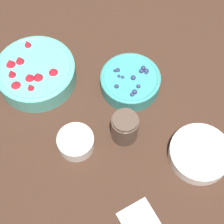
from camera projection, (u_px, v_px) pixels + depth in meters
ground_plane at (122, 120)px, 1.10m from camera, size 4.00×4.00×0.00m
bowl_strawberries at (35, 72)px, 1.13m from camera, size 0.24×0.24×0.09m
bowl_blueberries at (130, 81)px, 1.13m from camera, size 0.18×0.18×0.06m
bowl_bananas at (200, 153)px, 1.03m from camera, size 0.17×0.17×0.04m
bowl_cream at (76, 141)px, 1.04m from camera, size 0.10×0.10×0.05m
jar_chocolate at (125, 128)px, 1.04m from camera, size 0.08×0.08×0.10m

